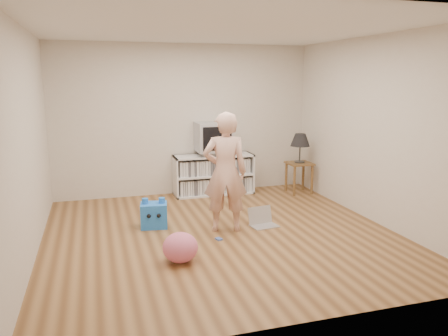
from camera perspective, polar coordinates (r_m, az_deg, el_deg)
The scene contains 13 objects.
ground at distance 5.82m, azimuth -0.39°, elevation -8.62°, with size 4.50×4.50×0.00m, color brown.
walls at distance 5.50m, azimuth -0.41°, elevation 4.19°, with size 4.52×4.52×2.60m.
ceiling at distance 5.49m, azimuth -0.43°, elevation 17.77°, with size 4.50×4.50×0.01m, color white.
media_unit at distance 7.72m, azimuth -1.41°, elevation -0.82°, with size 1.40×0.45×0.70m.
dvd_deck at distance 7.63m, azimuth -1.39°, elevation 1.98°, with size 0.45×0.35×0.07m, color gray.
crt_tv at distance 7.59m, azimuth -1.40°, elevation 4.10°, with size 0.60×0.53×0.50m.
side_table at distance 7.88m, azimuth 9.79°, elevation -0.25°, with size 0.42×0.42×0.55m.
table_lamp at distance 7.79m, azimuth 9.92°, elevation 3.54°, with size 0.34×0.34×0.52m.
person at distance 5.74m, azimuth 0.16°, elevation -0.59°, with size 0.58×0.38×1.60m, color beige.
laptop at distance 6.15m, azimuth 5.01°, elevation -6.86°, with size 0.40×0.34×0.25m.
playing_cards at distance 5.62m, azimuth -0.70°, elevation -9.25°, with size 0.07×0.09×0.02m, color #4A6AC6.
plush_blue at distance 6.10m, azimuth -9.14°, elevation -6.05°, with size 0.39×0.35×0.41m.
plush_pink at distance 4.95m, azimuth -5.73°, elevation -10.29°, with size 0.40×0.40×0.34m, color #DC658A.
Camera 1 is at (-1.53, -5.24, 2.01)m, focal length 35.00 mm.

